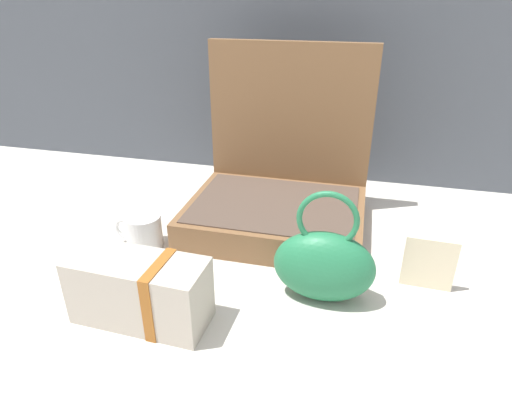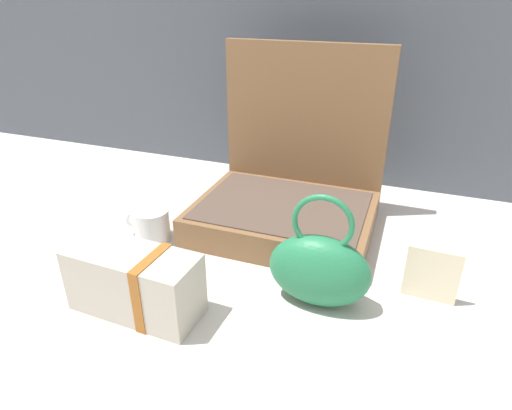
% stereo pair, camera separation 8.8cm
% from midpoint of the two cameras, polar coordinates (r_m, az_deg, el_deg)
% --- Properties ---
extents(ground_plane, '(6.00, 6.00, 0.00)m').
position_cam_midpoint_polar(ground_plane, '(0.98, -2.17, -8.05)').
color(ground_plane, beige).
extents(open_suitcase, '(0.43, 0.35, 0.44)m').
position_cam_midpoint_polar(open_suitcase, '(1.12, 0.59, 2.08)').
color(open_suitcase, brown).
rests_on(open_suitcase, ground_plane).
extents(teal_pouch_handbag, '(0.20, 0.09, 0.23)m').
position_cam_midpoint_polar(teal_pouch_handbag, '(0.84, 5.95, -7.84)').
color(teal_pouch_handbag, '#237247').
rests_on(teal_pouch_handbag, ground_plane).
extents(cream_toiletry_bag, '(0.25, 0.11, 0.13)m').
position_cam_midpoint_polar(cream_toiletry_bag, '(0.84, -17.75, -10.75)').
color(cream_toiletry_bag, '#B2A899').
rests_on(cream_toiletry_bag, ground_plane).
extents(coffee_mug, '(0.12, 0.08, 0.08)m').
position_cam_midpoint_polar(coffee_mug, '(1.07, -16.86, -3.36)').
color(coffee_mug, silver).
rests_on(coffee_mug, ground_plane).
extents(info_card_left, '(0.10, 0.01, 0.11)m').
position_cam_midpoint_polar(info_card_left, '(0.93, 19.23, -7.42)').
color(info_card_left, beige).
rests_on(info_card_left, ground_plane).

